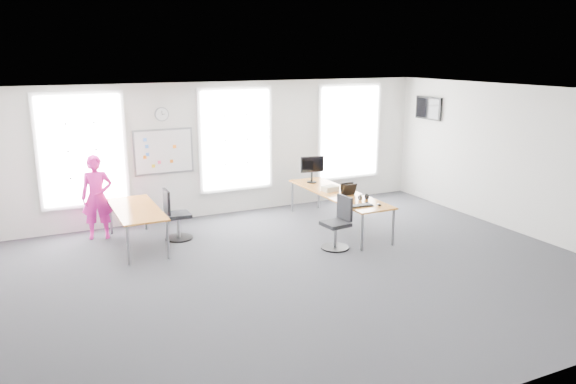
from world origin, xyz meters
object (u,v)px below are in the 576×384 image
headphones (363,197)px  keyboard (361,206)px  chair_right (338,226)px  person (97,197)px  monitor (312,167)px  chair_left (175,217)px  desk_right (338,195)px  desk_left (136,211)px

headphones → keyboard: bearing=-131.9°
chair_right → headphones: 1.00m
person → keyboard: bearing=-16.4°
keyboard → monitor: size_ratio=0.75×
chair_left → monitor: 3.36m
chair_left → monitor: size_ratio=1.71×
desk_right → desk_left: (-4.08, 0.62, -0.02)m
desk_right → headphones: bearing=-78.6°
chair_left → desk_left: bearing=96.5°
keyboard → person: bearing=158.2°
keyboard → monitor: monitor is taller
chair_right → keyboard: bearing=87.6°
person → headphones: (4.82, -2.16, -0.04)m
chair_right → monitor: size_ratio=1.67×
desk_left → chair_left: (0.75, 0.06, -0.23)m
keyboard → headphones: bearing=60.9°
chair_left → headphones: size_ratio=5.13×
chair_right → chair_left: size_ratio=0.97×
chair_right → headphones: (0.83, 0.43, 0.36)m
desk_left → chair_left: 0.79m
headphones → monitor: 1.84m
chair_left → keyboard: (3.17, -1.81, 0.31)m
desk_right → desk_left: desk_right is taller
desk_left → keyboard: size_ratio=4.54×
desk_right → headphones: 0.75m
chair_right → keyboard: chair_right is taller
desk_right → chair_left: size_ratio=3.00×
chair_right → desk_right: bearing=143.8°
desk_right → person: person is taller
desk_right → person: 4.89m
chair_right → person: 4.78m
chair_right → headphones: bearing=111.8°
headphones → desk_right: bearing=96.3°
keyboard → monitor: (0.10, 2.20, 0.35)m
desk_right → chair_right: size_ratio=3.08×
person → monitor: bearing=8.7°
chair_right → headphones: chair_right is taller
monitor → chair_left: bearing=-164.7°
desk_left → person: size_ratio=1.22×
desk_right → chair_left: chair_left is taller
chair_left → person: 1.59m
chair_right → person: (-3.99, 2.59, 0.40)m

